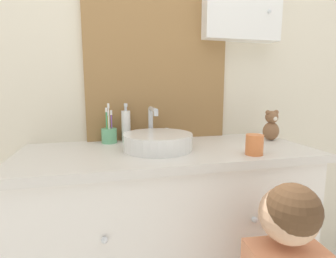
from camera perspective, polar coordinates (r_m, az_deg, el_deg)
wall_back at (r=1.46m, az=-1.87°, el=13.10°), size 3.20×0.18×2.50m
vanity_counter at (r=1.37m, az=0.11°, el=-22.79°), size 1.31×0.54×0.90m
sink_basin at (r=1.18m, az=-2.19°, el=-2.49°), size 0.31×0.37×0.18m
toothbrush_holder at (r=1.34m, az=-12.70°, el=-1.11°), size 0.08×0.08×0.20m
soap_dispenser at (r=1.35m, az=-9.13°, el=0.71°), size 0.05×0.05×0.20m
teddy_bear at (r=1.48m, az=21.55°, el=0.61°), size 0.09×0.07×0.16m
drinking_cup at (r=1.14m, az=18.30°, el=-3.26°), size 0.07×0.07×0.08m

